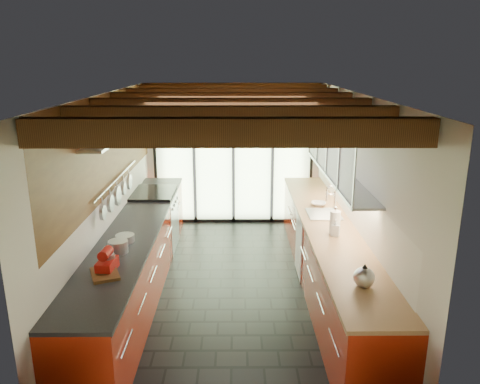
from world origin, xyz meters
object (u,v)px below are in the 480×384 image
(stand_mixer, at_px, (107,261))
(soap_bottle, at_px, (336,227))
(bowl, at_px, (318,204))
(paper_towel, at_px, (335,223))
(kettle, at_px, (364,276))

(stand_mixer, distance_m, soap_bottle, 2.71)
(stand_mixer, height_order, bowl, stand_mixer)
(paper_towel, relative_size, bowl, 1.63)
(soap_bottle, bearing_deg, paper_towel, 90.00)
(stand_mixer, bearing_deg, soap_bottle, 20.64)
(kettle, relative_size, soap_bottle, 1.24)
(kettle, height_order, bowl, kettle)
(kettle, xyz_separation_m, soap_bottle, (0.00, 1.32, 0.00))
(kettle, distance_m, soap_bottle, 1.32)
(stand_mixer, distance_m, bowl, 3.34)
(stand_mixer, relative_size, paper_towel, 0.83)
(bowl, bearing_deg, soap_bottle, -90.00)
(kettle, xyz_separation_m, bowl, (0.00, 2.54, -0.08))
(bowl, bearing_deg, paper_towel, -90.00)
(stand_mixer, distance_m, paper_towel, 2.74)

